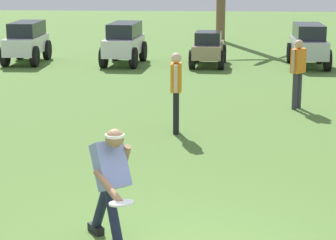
{
  "coord_description": "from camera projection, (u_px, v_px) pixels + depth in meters",
  "views": [
    {
      "loc": [
        0.48,
        -6.35,
        3.17
      ],
      "look_at": [
        -0.23,
        3.18,
        0.9
      ],
      "focal_mm": 70.0,
      "sensor_mm": 36.0,
      "label": 1
    }
  ],
  "objects": [
    {
      "name": "parked_car_slot_c",
      "position": [
        208.0,
        48.0,
        20.97
      ],
      "size": [
        1.19,
        2.24,
        1.1
      ],
      "color": "#998466",
      "rests_on": "ground_plane"
    },
    {
      "name": "teammate_deep",
      "position": [
        298.0,
        67.0,
        14.57
      ],
      "size": [
        0.37,
        0.43,
        1.56
      ],
      "color": "#33333D",
      "rests_on": "ground_plane"
    },
    {
      "name": "teammate_midfield",
      "position": [
        176.0,
        85.0,
        12.42
      ],
      "size": [
        0.21,
        0.49,
        1.56
      ],
      "color": "black",
      "rests_on": "ground_plane"
    },
    {
      "name": "frisbee_thrower",
      "position": [
        110.0,
        179.0,
        7.43
      ],
      "size": [
        0.63,
        1.04,
        1.41
      ],
      "color": "#191E38",
      "rests_on": "ground_plane"
    },
    {
      "name": "parked_car_slot_a",
      "position": [
        27.0,
        41.0,
        21.58
      ],
      "size": [
        1.18,
        2.42,
        1.34
      ],
      "color": "silver",
      "rests_on": "ground_plane"
    },
    {
      "name": "parked_car_slot_b",
      "position": [
        124.0,
        42.0,
        21.26
      ],
      "size": [
        1.29,
        2.46,
        1.34
      ],
      "color": "silver",
      "rests_on": "ground_plane"
    },
    {
      "name": "parked_car_slot_d",
      "position": [
        309.0,
        44.0,
        20.76
      ],
      "size": [
        1.15,
        2.4,
        1.34
      ],
      "color": "#B7BABF",
      "rests_on": "ground_plane"
    },
    {
      "name": "frisbee_in_flight",
      "position": [
        121.0,
        203.0,
        6.84
      ],
      "size": [
        0.37,
        0.37,
        0.06
      ],
      "color": "white"
    }
  ]
}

